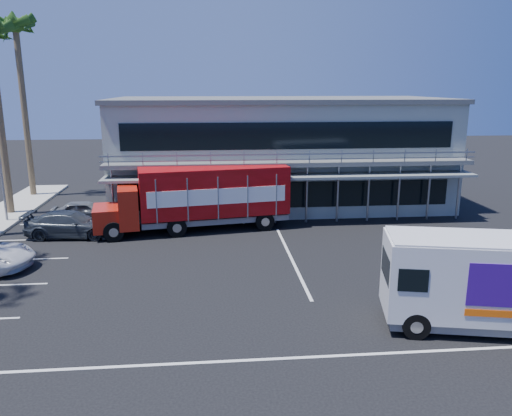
{
  "coord_description": "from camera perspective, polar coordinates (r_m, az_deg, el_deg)",
  "views": [
    {
      "loc": [
        -1.8,
        -19.56,
        8.13
      ],
      "look_at": [
        0.38,
        3.97,
        2.3
      ],
      "focal_mm": 35.0,
      "sensor_mm": 36.0,
      "label": 1
    }
  ],
  "objects": [
    {
      "name": "red_truck",
      "position": [
        28.61,
        -6.3,
        1.42
      ],
      "size": [
        11.12,
        4.24,
        3.66
      ],
      "rotation": [
        0.0,
        0.0,
        0.16
      ],
      "color": "#A61A0D",
      "rests_on": "ground"
    },
    {
      "name": "parked_car_d",
      "position": [
        29.19,
        -20.4,
        -1.77
      ],
      "size": [
        5.01,
        2.35,
        1.42
      ],
      "primitive_type": "imported",
      "rotation": [
        0.0,
        0.0,
        1.5
      ],
      "color": "#2B3139",
      "rests_on": "ground"
    },
    {
      "name": "white_van",
      "position": [
        18.61,
        24.78,
        -7.62
      ],
      "size": [
        6.98,
        3.62,
        3.25
      ],
      "rotation": [
        0.0,
        0.0,
        -0.21
      ],
      "color": "silver",
      "rests_on": "ground"
    },
    {
      "name": "ground",
      "position": [
        21.26,
        -0.03,
        -8.62
      ],
      "size": [
        120.0,
        120.0,
        0.0
      ],
      "primitive_type": "plane",
      "color": "black",
      "rests_on": "ground"
    },
    {
      "name": "building",
      "position": [
        35.12,
        2.62,
        6.52
      ],
      "size": [
        22.4,
        12.0,
        7.3
      ],
      "color": "#9FA698",
      "rests_on": "ground"
    },
    {
      "name": "parked_car_e",
      "position": [
        32.2,
        -18.97,
        -0.34
      ],
      "size": [
        3.93,
        1.79,
        1.31
      ],
      "primitive_type": "imported",
      "rotation": [
        0.0,
        0.0,
        1.63
      ],
      "color": "slate",
      "rests_on": "ground"
    },
    {
      "name": "palm_f",
      "position": [
        40.46,
        -25.71,
        17.29
      ],
      "size": [
        2.8,
        2.8,
        13.25
      ],
      "color": "brown",
      "rests_on": "ground"
    }
  ]
}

